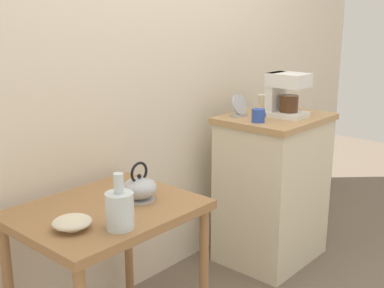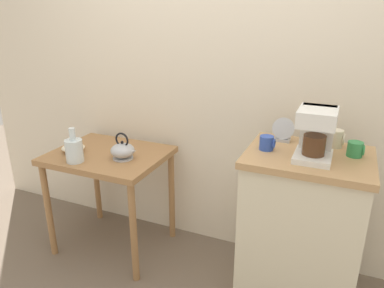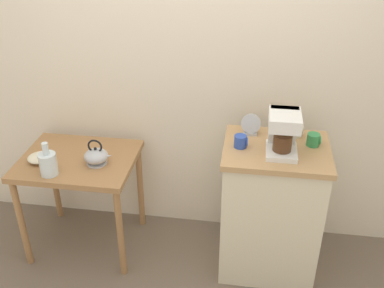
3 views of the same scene
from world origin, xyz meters
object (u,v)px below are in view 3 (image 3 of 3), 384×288
teakettle (96,156)px  mug_tall_green (314,140)px  table_clock (251,126)px  mug_small_cream (297,129)px  glass_carafe_vase (48,163)px  mug_blue (241,141)px  bowl_stoneware (39,158)px  coffee_maker (283,131)px

teakettle → mug_tall_green: bearing=3.6°
teakettle → table_clock: bearing=10.2°
teakettle → mug_small_cream: (1.26, 0.19, 0.20)m
glass_carafe_vase → mug_blue: 1.20m
mug_small_cream → mug_blue: bearing=-150.9°
teakettle → mug_blue: mug_blue is taller
mug_tall_green → mug_blue: bearing=-169.0°
bowl_stoneware → table_clock: table_clock is taller
teakettle → mug_blue: (0.92, 0.00, 0.19)m
mug_tall_green → mug_small_cream: bearing=132.9°
bowl_stoneware → glass_carafe_vase: glass_carafe_vase is taller
glass_carafe_vase → mug_blue: size_ratio=2.72×
glass_carafe_vase → mug_tall_green: 1.64m
glass_carafe_vase → coffee_maker: 1.45m
bowl_stoneware → table_clock: bearing=8.7°
glass_carafe_vase → teakettle: bearing=32.5°
bowl_stoneware → glass_carafe_vase: size_ratio=0.68×
bowl_stoneware → coffee_maker: 1.58m
bowl_stoneware → teakettle: 0.38m
coffee_maker → mug_blue: bearing=175.1°
mug_blue → table_clock: (0.05, 0.17, 0.02)m
mug_blue → table_clock: 0.18m
coffee_maker → mug_tall_green: bearing=28.6°
teakettle → coffee_maker: size_ratio=0.73×
teakettle → mug_small_cream: bearing=8.5°
bowl_stoneware → mug_tall_green: (1.74, 0.12, 0.21)m
bowl_stoneware → mug_tall_green: 1.76m
mug_small_cream → table_clock: bearing=-177.1°
bowl_stoneware → mug_tall_green: size_ratio=1.83×
mug_tall_green → table_clock: (-0.38, 0.09, 0.02)m
mug_small_cream → mug_blue: (-0.34, -0.19, -0.01)m
coffee_maker → table_clock: size_ratio=1.92×
mug_tall_green → glass_carafe_vase: bearing=-171.3°
mug_small_cream → mug_tall_green: bearing=-47.1°
coffee_maker → table_clock: coffee_maker is taller
glass_carafe_vase → coffee_maker: coffee_maker is taller
table_clock → teakettle: bearing=-169.8°
glass_carafe_vase → coffee_maker: bearing=5.7°
mug_small_cream → mug_tall_green: (0.10, -0.10, -0.01)m
coffee_maker → mug_tall_green: size_ratio=3.11×
teakettle → bowl_stoneware: bearing=-175.3°
teakettle → coffee_maker: (1.16, -0.02, 0.29)m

